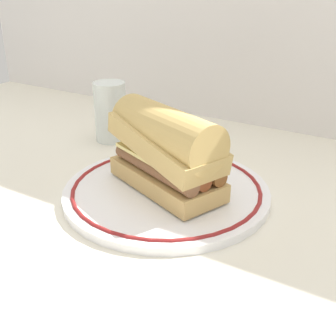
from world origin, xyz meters
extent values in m
plane|color=silver|center=(0.00, 0.00, 0.00)|extent=(1.50, 1.50, 0.00)
cylinder|color=white|center=(0.00, -0.01, 0.01)|extent=(0.30, 0.30, 0.01)
torus|color=maroon|center=(0.00, -0.01, 0.01)|extent=(0.28, 0.28, 0.01)
cube|color=tan|center=(0.00, -0.01, 0.03)|extent=(0.20, 0.14, 0.03)
cylinder|color=brown|center=(-0.01, -0.03, 0.05)|extent=(0.16, 0.08, 0.02)
cylinder|color=brown|center=(0.00, -0.01, 0.05)|extent=(0.16, 0.08, 0.02)
cylinder|color=brown|center=(0.01, 0.01, 0.05)|extent=(0.16, 0.08, 0.02)
cube|color=#EAD67A|center=(0.00, -0.01, 0.07)|extent=(0.16, 0.13, 0.01)
cube|color=tan|center=(0.00, -0.01, 0.08)|extent=(0.20, 0.14, 0.06)
cylinder|color=tan|center=(0.00, -0.01, 0.10)|extent=(0.19, 0.13, 0.07)
cylinder|color=silver|center=(-0.21, 0.13, 0.06)|extent=(0.06, 0.06, 0.11)
cylinder|color=gold|center=(-0.21, 0.13, 0.03)|extent=(0.05, 0.05, 0.06)
camera|label=1|loc=(0.29, -0.49, 0.31)|focal=46.58mm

